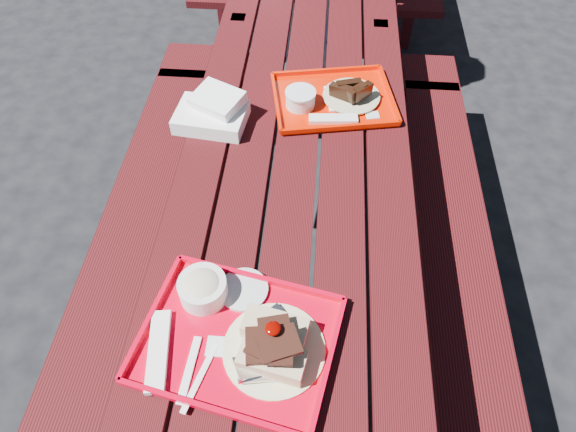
# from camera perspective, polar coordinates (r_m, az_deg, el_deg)

# --- Properties ---
(ground) EXTENTS (60.00, 60.00, 0.00)m
(ground) POSITION_cam_1_polar(r_m,az_deg,el_deg) (2.18, 0.32, -10.39)
(ground) COLOR black
(ground) RESTS_ON ground
(picnic_table_near) EXTENTS (1.41, 2.40, 0.75)m
(picnic_table_near) POSITION_cam_1_polar(r_m,az_deg,el_deg) (1.70, 0.40, -1.49)
(picnic_table_near) COLOR #460D0F
(picnic_table_near) RESTS_ON ground
(near_tray) EXTENTS (0.53, 0.45, 0.15)m
(near_tray) POSITION_cam_1_polar(r_m,az_deg,el_deg) (1.27, -5.38, -12.24)
(near_tray) COLOR red
(near_tray) RESTS_ON picnic_table_near
(far_tray) EXTENTS (0.47, 0.39, 0.07)m
(far_tray) POSITION_cam_1_polar(r_m,az_deg,el_deg) (1.85, 4.88, 12.88)
(far_tray) COLOR red
(far_tray) RESTS_ON picnic_table_near
(white_cloth) EXTENTS (0.25, 0.22, 0.09)m
(white_cloth) POSITION_cam_1_polar(r_m,az_deg,el_deg) (1.78, -8.33, 11.34)
(white_cloth) COLOR white
(white_cloth) RESTS_ON picnic_table_near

